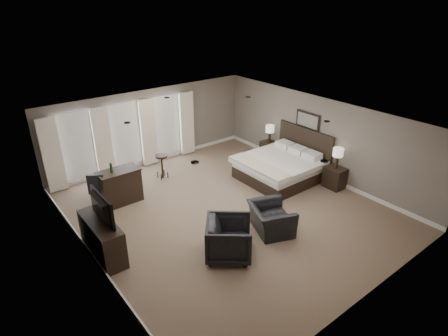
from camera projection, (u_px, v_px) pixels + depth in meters
room at (227, 168)px, 9.90m from camera, size 7.60×8.60×2.64m
window_bay at (126, 137)px, 12.30m from camera, size 5.25×0.20×2.30m
bed at (281, 157)px, 11.91m from camera, size 2.35×2.24×1.49m
nightstand_near at (335, 178)px, 11.55m from camera, size 0.49×0.60×0.66m
nightstand_far at (269, 150)px, 13.63m from camera, size 0.45×0.56×0.61m
lamp_near at (337, 158)px, 11.27m from camera, size 0.31×0.31×0.65m
lamp_far at (270, 134)px, 13.36m from camera, size 0.31×0.31×0.63m
wall_art at (308, 120)px, 12.10m from camera, size 0.04×0.96×0.56m
dresser at (102, 238)px, 8.51m from camera, size 0.51×1.57×0.91m
tv at (99, 219)px, 8.28m from camera, size 0.66×1.15×0.15m
armchair_near at (271, 214)px, 9.37m from camera, size 1.07×1.29×0.97m
armchair_far at (229, 237)px, 8.46m from camera, size 1.36×1.37×1.03m
bar_counter at (120, 186)px, 10.65m from camera, size 1.17×0.61×1.02m
bar_stool_left at (111, 194)px, 10.60m from camera, size 0.43×0.43×0.69m
bar_stool_right at (162, 167)px, 12.09m from camera, size 0.40×0.40×0.80m
desk_chair at (99, 188)px, 10.54m from camera, size 0.75×0.75×1.05m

